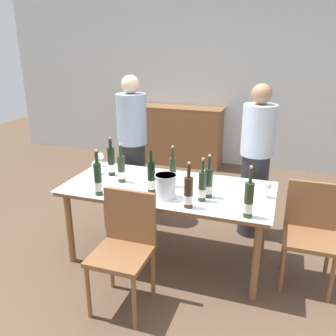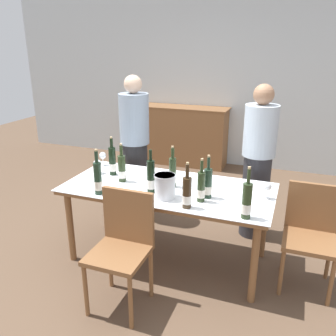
{
  "view_description": "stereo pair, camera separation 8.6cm",
  "coord_description": "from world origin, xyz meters",
  "views": [
    {
      "loc": [
        0.95,
        -2.8,
        1.96
      ],
      "look_at": [
        0.0,
        0.0,
        0.92
      ],
      "focal_mm": 38.0,
      "sensor_mm": 36.0,
      "label": 1
    },
    {
      "loc": [
        1.03,
        -2.77,
        1.96
      ],
      "look_at": [
        0.0,
        0.0,
        0.92
      ],
      "focal_mm": 38.0,
      "sensor_mm": 36.0,
      "label": 2
    }
  ],
  "objects": [
    {
      "name": "wine_bottle_6",
      "position": [
        0.75,
        -0.36,
        0.87
      ],
      "size": [
        0.07,
        0.07,
        0.4
      ],
      "color": "#28381E",
      "rests_on": "dining_table"
    },
    {
      "name": "wine_bottle_0",
      "position": [
        0.36,
        -0.19,
        0.86
      ],
      "size": [
        0.06,
        0.06,
        0.37
      ],
      "color": "#28381E",
      "rests_on": "dining_table"
    },
    {
      "name": "wine_bottle_1",
      "position": [
        -0.5,
        -0.35,
        0.87
      ],
      "size": [
        0.07,
        0.07,
        0.4
      ],
      "color": "#1E3323",
      "rests_on": "dining_table"
    },
    {
      "name": "wine_glass_1",
      "position": [
        0.29,
        0.12,
        0.85
      ],
      "size": [
        0.08,
        0.08,
        0.16
      ],
      "color": "white",
      "rests_on": "dining_table"
    },
    {
      "name": "wine_bottle_4",
      "position": [
        0.03,
        0.02,
        0.87
      ],
      "size": [
        0.07,
        0.07,
        0.38
      ],
      "color": "#28381E",
      "rests_on": "dining_table"
    },
    {
      "name": "wine_glass_3",
      "position": [
        -0.85,
        0.32,
        0.84
      ],
      "size": [
        0.07,
        0.07,
        0.15
      ],
      "color": "white",
      "rests_on": "dining_table"
    },
    {
      "name": "wine_bottle_2",
      "position": [
        0.28,
        -0.34,
        0.86
      ],
      "size": [
        0.07,
        0.07,
        0.37
      ],
      "color": "#332314",
      "rests_on": "dining_table"
    },
    {
      "name": "ice_bucket",
      "position": [
        0.06,
        -0.23,
        0.84
      ],
      "size": [
        0.18,
        0.18,
        0.2
      ],
      "color": "silver",
      "rests_on": "dining_table"
    },
    {
      "name": "sideboard_cabinet",
      "position": [
        -0.79,
        2.76,
        0.49
      ],
      "size": [
        1.56,
        0.46,
        0.97
      ],
      "color": "brown",
      "rests_on": "ground_plane"
    },
    {
      "name": "dining_table",
      "position": [
        0.0,
        0.0,
        0.67
      ],
      "size": [
        1.87,
        0.88,
        0.74
      ],
      "color": "brown",
      "rests_on": "ground_plane"
    },
    {
      "name": "chair_right_end",
      "position": [
        1.23,
        0.08,
        0.5
      ],
      "size": [
        0.42,
        0.42,
        0.87
      ],
      "color": "brown",
      "rests_on": "ground_plane"
    },
    {
      "name": "person_guest_left",
      "position": [
        0.69,
        0.75,
        0.8
      ],
      "size": [
        0.33,
        0.33,
        1.6
      ],
      "color": "#2D2D33",
      "rests_on": "ground_plane"
    },
    {
      "name": "ground_plane",
      "position": [
        0.0,
        0.0,
        0.0
      ],
      "size": [
        12.0,
        12.0,
        0.0
      ],
      "primitive_type": "plane",
      "color": "brown"
    },
    {
      "name": "wine_bottle_3",
      "position": [
        -0.45,
        -0.02,
        0.86
      ],
      "size": [
        0.07,
        0.07,
        0.36
      ],
      "color": "#28381E",
      "rests_on": "dining_table"
    },
    {
      "name": "wine_bottle_8",
      "position": [
        0.39,
        -0.1,
        0.86
      ],
      "size": [
        0.07,
        0.07,
        0.37
      ],
      "color": "#1E3323",
      "rests_on": "dining_table"
    },
    {
      "name": "wine_glass_0",
      "position": [
        0.85,
        0.05,
        0.84
      ],
      "size": [
        0.07,
        0.07,
        0.14
      ],
      "color": "white",
      "rests_on": "dining_table"
    },
    {
      "name": "person_host",
      "position": [
        -0.67,
        0.73,
        0.82
      ],
      "size": [
        0.33,
        0.33,
        1.64
      ],
      "color": "#262628",
      "rests_on": "ground_plane"
    },
    {
      "name": "chair_near_front",
      "position": [
        -0.12,
        -0.67,
        0.53
      ],
      "size": [
        0.42,
        0.42,
        0.91
      ],
      "color": "brown",
      "rests_on": "ground_plane"
    },
    {
      "name": "back_wall",
      "position": [
        0.0,
        3.05,
        1.4
      ],
      "size": [
        8.0,
        0.1,
        2.8
      ],
      "color": "silver",
      "rests_on": "ground_plane"
    },
    {
      "name": "wine_bottle_7",
      "position": [
        -0.09,
        -0.17,
        0.87
      ],
      "size": [
        0.07,
        0.07,
        0.39
      ],
      "color": "black",
      "rests_on": "dining_table"
    },
    {
      "name": "wine_glass_2",
      "position": [
        -0.78,
        0.09,
        0.83
      ],
      "size": [
        0.09,
        0.09,
        0.14
      ],
      "color": "white",
      "rests_on": "dining_table"
    },
    {
      "name": "wine_bottle_5",
      "position": [
        -0.62,
        0.11,
        0.87
      ],
      "size": [
        0.07,
        0.07,
        0.38
      ],
      "color": "black",
      "rests_on": "dining_table"
    }
  ]
}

